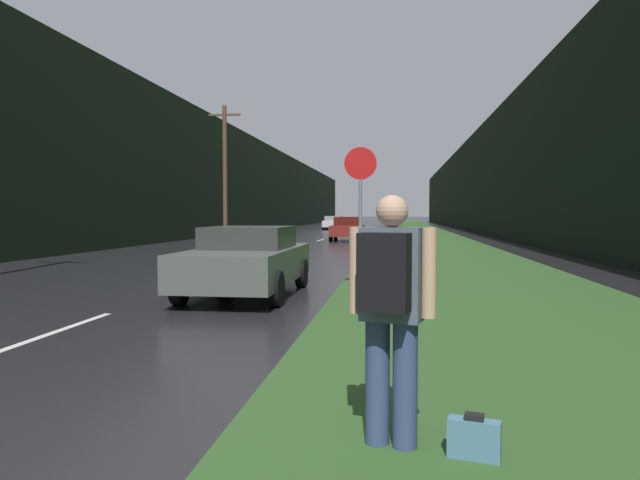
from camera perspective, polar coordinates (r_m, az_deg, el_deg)
name	(u,v)px	position (r m, az deg, el deg)	size (l,w,h in m)	color
grass_verge	(420,236)	(42.26, 10.01, 0.38)	(6.00, 240.00, 0.02)	#2D5123
lane_stripe_b	(54,332)	(8.90, -25.02, -8.35)	(0.12, 3.00, 0.01)	silver
lane_stripe_c	(214,277)	(15.20, -10.59, -3.66)	(0.12, 3.00, 0.01)	silver
lane_stripe_d	(272,257)	(21.92, -4.84, -1.69)	(0.12, 3.00, 0.01)	silver
lane_stripe_e	(302,246)	(28.78, -1.81, -0.64)	(0.12, 3.00, 0.01)	silver
lane_stripe_f	(320,240)	(35.70, 0.04, 0.00)	(0.12, 3.00, 0.01)	silver
treeline_far_side	(245,184)	(54.16, -7.56, 5.54)	(2.00, 140.00, 8.79)	black
treeline_near_side	(485,182)	(52.83, 16.16, 5.55)	(2.00, 140.00, 8.84)	black
utility_pole_far	(225,173)	(32.25, -9.49, 6.67)	(1.80, 0.24, 7.61)	#4C3823
stop_sign	(360,204)	(12.01, 4.05, 3.61)	(0.68, 0.07, 3.05)	slate
hitchhiker_with_backpack	(390,305)	(4.03, 7.04, -6.44)	(0.61, 0.49, 1.80)	navy
suitcase	(474,440)	(4.18, 15.15, -18.71)	(0.36, 0.19, 0.32)	teal
car_passing_near	(247,260)	(11.71, -7.27, -2.00)	(1.99, 4.41, 1.39)	#4C514C
car_passing_far	(347,229)	(35.13, 2.77, 1.15)	(1.94, 4.27, 1.46)	maroon
car_oncoming	(334,223)	(58.85, 1.38, 1.74)	(2.03, 4.11, 1.41)	#BCBCBC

